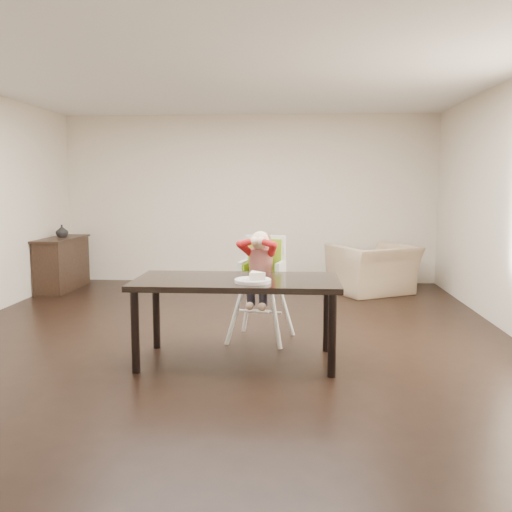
{
  "coord_description": "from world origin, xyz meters",
  "views": [
    {
      "loc": [
        0.72,
        -5.75,
        1.57
      ],
      "look_at": [
        0.35,
        -0.29,
        0.89
      ],
      "focal_mm": 40.0,
      "sensor_mm": 36.0,
      "label": 1
    }
  ],
  "objects": [
    {
      "name": "room_walls",
      "position": [
        0.0,
        0.0,
        1.86
      ],
      "size": [
        6.02,
        7.02,
        2.71
      ],
      "color": "beige",
      "rests_on": "ground"
    },
    {
      "name": "plate",
      "position": [
        0.38,
        -0.99,
        0.78
      ],
      "size": [
        0.33,
        0.33,
        0.09
      ],
      "rotation": [
        0.0,
        0.0,
        -0.06
      ],
      "color": "white",
      "rests_on": "dining_table"
    },
    {
      "name": "armchair",
      "position": [
        1.88,
        2.56,
        0.48
      ],
      "size": [
        1.3,
        1.15,
        0.96
      ],
      "primitive_type": "imported",
      "rotation": [
        0.0,
        0.0,
        3.65
      ],
      "color": "tan",
      "rests_on": "ground"
    },
    {
      "name": "ground",
      "position": [
        0.0,
        0.0,
        0.0
      ],
      "size": [
        7.0,
        7.0,
        0.0
      ],
      "primitive_type": "plane",
      "color": "black",
      "rests_on": "ground"
    },
    {
      "name": "high_chair",
      "position": [
        0.4,
        -0.04,
        0.79
      ],
      "size": [
        0.56,
        0.56,
        1.12
      ],
      "rotation": [
        0.0,
        0.0,
        -0.22
      ],
      "color": "white",
      "rests_on": "ground"
    },
    {
      "name": "vase",
      "position": [
        -2.78,
        2.62,
        0.88
      ],
      "size": [
        0.21,
        0.22,
        0.18
      ],
      "primitive_type": "imported",
      "rotation": [
        0.0,
        0.0,
        -0.17
      ],
      "color": "#99999E",
      "rests_on": "sideboard"
    },
    {
      "name": "sideboard",
      "position": [
        -2.78,
        2.59,
        0.4
      ],
      "size": [
        0.44,
        1.26,
        0.79
      ],
      "color": "black",
      "rests_on": "ground"
    },
    {
      "name": "dining_table",
      "position": [
        0.22,
        -0.81,
        0.67
      ],
      "size": [
        1.8,
        0.9,
        0.75
      ],
      "color": "black",
      "rests_on": "ground"
    }
  ]
}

